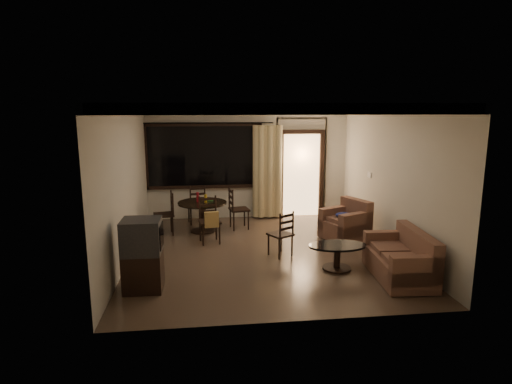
{
  "coord_description": "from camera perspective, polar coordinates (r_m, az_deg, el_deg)",
  "views": [
    {
      "loc": [
        -1.08,
        -7.81,
        2.75
      ],
      "look_at": [
        -0.11,
        0.2,
        1.15
      ],
      "focal_mm": 30.0,
      "sensor_mm": 36.0,
      "label": 1
    }
  ],
  "objects": [
    {
      "name": "dining_chair_south",
      "position": [
        8.86,
        -6.18,
        -4.86
      ],
      "size": [
        0.49,
        0.53,
        0.95
      ],
      "rotation": [
        0.0,
        0.0,
        0.17
      ],
      "color": "black",
      "rests_on": "ground"
    },
    {
      "name": "tv_cabinet",
      "position": [
        6.76,
        -14.87,
        -8.09
      ],
      "size": [
        0.6,
        0.53,
        1.11
      ],
      "rotation": [
        0.0,
        0.0,
        -0.02
      ],
      "color": "black",
      "rests_on": "ground"
    },
    {
      "name": "ground",
      "position": [
        8.35,
        0.95,
        -8.0
      ],
      "size": [
        5.5,
        5.5,
        0.0
      ],
      "primitive_type": "plane",
      "color": "#7F6651",
      "rests_on": "ground"
    },
    {
      "name": "sofa",
      "position": [
        7.43,
        18.94,
        -8.58
      ],
      "size": [
        0.87,
        1.5,
        0.78
      ],
      "rotation": [
        0.0,
        0.0,
        -0.07
      ],
      "color": "#462320",
      "rests_on": "ground"
    },
    {
      "name": "dining_chair_west",
      "position": [
        9.58,
        -12.08,
        -3.95
      ],
      "size": [
        0.49,
        0.49,
        0.95
      ],
      "rotation": [
        0.0,
        0.0,
        -1.4
      ],
      "color": "black",
      "rests_on": "ground"
    },
    {
      "name": "armchair",
      "position": [
        9.26,
        12.0,
        -4.12
      ],
      "size": [
        1.07,
        1.07,
        0.82
      ],
      "rotation": [
        0.0,
        0.0,
        0.41
      ],
      "color": "#462320",
      "rests_on": "ground"
    },
    {
      "name": "dining_chair_north",
      "position": [
        10.39,
        -7.88,
        -2.61
      ],
      "size": [
        0.49,
        0.49,
        0.95
      ],
      "rotation": [
        0.0,
        0.0,
        3.32
      ],
      "color": "black",
      "rests_on": "ground"
    },
    {
      "name": "dining_chair_east",
      "position": [
        9.85,
        -2.32,
        -3.29
      ],
      "size": [
        0.49,
        0.49,
        0.95
      ],
      "rotation": [
        0.0,
        0.0,
        1.75
      ],
      "color": "black",
      "rests_on": "ground"
    },
    {
      "name": "side_chair",
      "position": [
        8.09,
        3.3,
        -6.72
      ],
      "size": [
        0.53,
        0.53,
        0.87
      ],
      "rotation": [
        0.0,
        0.0,
        3.67
      ],
      "color": "black",
      "rests_on": "ground"
    },
    {
      "name": "dining_table",
      "position": [
        9.62,
        -7.16,
        -2.16
      ],
      "size": [
        1.08,
        1.08,
        0.9
      ],
      "rotation": [
        0.0,
        0.0,
        0.17
      ],
      "color": "black",
      "rests_on": "ground"
    },
    {
      "name": "coffee_table",
      "position": [
        7.54,
        10.78,
        -7.98
      ],
      "size": [
        1.0,
        0.6,
        0.44
      ],
      "rotation": [
        0.0,
        0.0,
        0.26
      ],
      "color": "black",
      "rests_on": "ground"
    },
    {
      "name": "room_shell",
      "position": [
        9.77,
        3.03,
        5.82
      ],
      "size": [
        5.5,
        6.7,
        5.5
      ],
      "color": "beige",
      "rests_on": "ground"
    }
  ]
}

